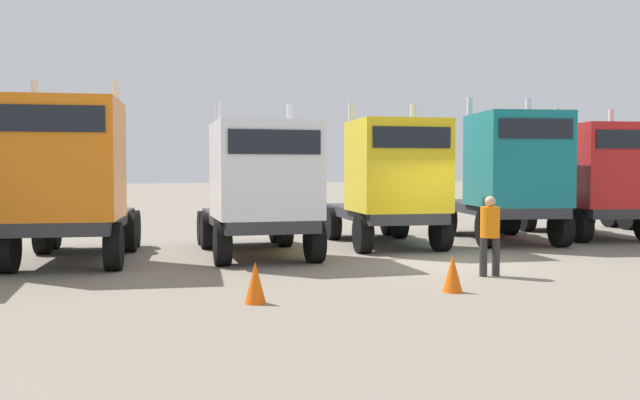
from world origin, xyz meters
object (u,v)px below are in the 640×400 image
semi_truck_yellow (390,182)px  traffic_cone_mid (255,283)px  visitor_in_hivis (490,230)px  semi_truck_white (261,187)px  semi_truck_teal (509,176)px  semi_truck_red (596,180)px  traffic_cone_far (453,273)px  semi_truck_orange (69,179)px

semi_truck_yellow → traffic_cone_mid: bearing=-32.6°
visitor_in_hivis → traffic_cone_mid: 5.46m
semi_truck_white → traffic_cone_mid: (-1.67, -5.54, -1.44)m
semi_truck_white → semi_truck_teal: (7.96, 0.70, 0.26)m
semi_truck_white → visitor_in_hivis: semi_truck_white is taller
semi_truck_white → semi_truck_red: 11.44m
semi_truck_teal → traffic_cone_far: bearing=-28.0°
semi_truck_white → traffic_cone_far: 6.29m
semi_truck_red → visitor_in_hivis: (-7.76, -5.33, -0.93)m
semi_truck_teal → traffic_cone_mid: semi_truck_teal is taller
semi_truck_teal → traffic_cone_far: semi_truck_teal is taller
semi_truck_teal → traffic_cone_far: 9.02m
semi_truck_teal → semi_truck_orange: bearing=-73.9°
semi_truck_red → semi_truck_yellow: bearing=-77.2°
semi_truck_red → traffic_cone_mid: size_ratio=9.31×
semi_truck_white → visitor_in_hivis: (3.65, -4.50, -0.82)m
semi_truck_orange → visitor_in_hivis: 9.56m
semi_truck_yellow → semi_truck_red: bearing=98.5°
semi_truck_white → semi_truck_teal: semi_truck_teal is taller
traffic_cone_far → semi_truck_orange: bearing=136.1°
semi_truck_orange → semi_truck_white: semi_truck_orange is taller
visitor_in_hivis → semi_truck_red: bearing=-46.1°
visitor_in_hivis → traffic_cone_far: bearing=136.7°
semi_truck_red → traffic_cone_mid: bearing=-50.7°
semi_truck_orange → semi_truck_teal: (12.45, 0.30, 0.03)m
semi_truck_orange → traffic_cone_far: size_ratio=8.96×
semi_truck_orange → visitor_in_hivis: size_ratio=3.65×
semi_truck_yellow → semi_truck_teal: size_ratio=0.95×
semi_truck_teal → semi_truck_red: semi_truck_teal is taller
traffic_cone_mid → semi_truck_teal: bearing=32.9°
semi_truck_orange → semi_truck_red: 15.90m
semi_truck_red → traffic_cone_far: 11.66m
semi_truck_orange → semi_truck_white: (4.49, -0.40, -0.23)m
semi_truck_yellow → visitor_in_hivis: size_ratio=3.72×
visitor_in_hivis → semi_truck_white: bearing=48.4°
semi_truck_red → traffic_cone_far: (-9.46, -6.63, -1.55)m
semi_truck_orange → semi_truck_teal: 12.45m
semi_truck_white → semi_truck_teal: size_ratio=0.92×
semi_truck_yellow → semi_truck_red: semi_truck_red is taller
semi_truck_white → semi_truck_yellow: 4.17m
traffic_cone_mid → traffic_cone_far: bearing=-4.2°
semi_truck_white → semi_truck_teal: bearing=100.8°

